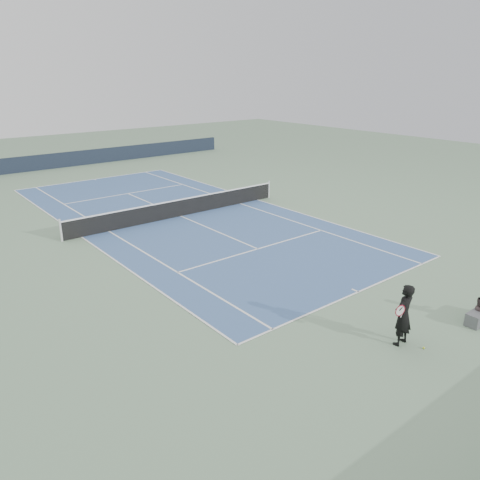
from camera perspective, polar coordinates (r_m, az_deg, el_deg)
ground at (r=25.55m, az=-7.23°, el=2.88°), size 80.00×80.00×0.00m
court_surface at (r=25.55m, az=-7.23°, el=2.90°), size 10.97×23.77×0.01m
tennis_net at (r=25.41m, az=-7.28°, el=3.97°), size 12.90×0.10×1.07m
windscreen_far at (r=41.40m, az=-20.60°, el=9.14°), size 30.00×0.25×1.20m
tennis_player at (r=14.08m, az=19.29°, el=-8.61°), size 0.81×0.54×1.86m
tennis_ball at (r=14.49m, az=21.49°, el=-12.13°), size 0.06×0.06×0.06m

